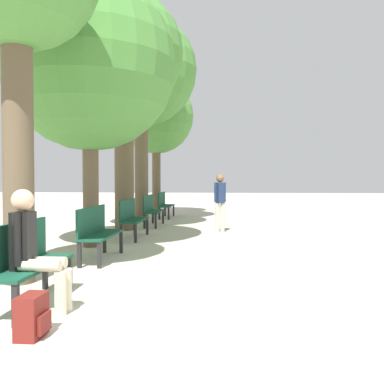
% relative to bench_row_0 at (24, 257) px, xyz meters
% --- Properties ---
extents(ground_plane, '(80.00, 80.00, 0.00)m').
position_rel_bench_row_0_xyz_m(ground_plane, '(2.13, -0.73, -0.55)').
color(ground_plane, beige).
extents(bench_row_0, '(0.42, 1.53, 0.96)m').
position_rel_bench_row_0_xyz_m(bench_row_0, '(0.00, 0.00, 0.00)').
color(bench_row_0, '#144733').
rests_on(bench_row_0, ground_plane).
extents(bench_row_1, '(0.42, 1.53, 0.96)m').
position_rel_bench_row_0_xyz_m(bench_row_1, '(0.00, 2.77, 0.00)').
color(bench_row_1, '#144733').
rests_on(bench_row_1, ground_plane).
extents(bench_row_2, '(0.42, 1.53, 0.96)m').
position_rel_bench_row_0_xyz_m(bench_row_2, '(0.00, 5.53, 0.00)').
color(bench_row_2, '#144733').
rests_on(bench_row_2, ground_plane).
extents(bench_row_3, '(0.42, 1.53, 0.96)m').
position_rel_bench_row_0_xyz_m(bench_row_3, '(0.00, 8.30, 0.00)').
color(bench_row_3, '#144733').
rests_on(bench_row_3, ground_plane).
extents(bench_row_4, '(0.42, 1.53, 0.96)m').
position_rel_bench_row_0_xyz_m(bench_row_4, '(0.00, 11.06, 0.00)').
color(bench_row_4, '#144733').
rests_on(bench_row_4, ground_plane).
extents(tree_row_1, '(3.67, 3.67, 5.72)m').
position_rel_bench_row_0_xyz_m(tree_row_1, '(-0.58, 4.22, 3.32)').
color(tree_row_1, brown).
rests_on(tree_row_1, ground_plane).
extents(tree_row_2, '(3.37, 3.37, 6.71)m').
position_rel_bench_row_0_xyz_m(tree_row_2, '(-0.58, 7.23, 4.38)').
color(tree_row_2, brown).
rests_on(tree_row_2, ground_plane).
extents(tree_row_3, '(3.78, 3.78, 7.03)m').
position_rel_bench_row_0_xyz_m(tree_row_3, '(-0.58, 9.69, 4.54)').
color(tree_row_3, brown).
rests_on(tree_row_3, ground_plane).
extents(tree_row_4, '(3.08, 3.08, 5.58)m').
position_rel_bench_row_0_xyz_m(tree_row_4, '(-0.58, 12.78, 3.45)').
color(tree_row_4, brown).
rests_on(tree_row_4, ground_plane).
extents(person_seated, '(0.63, 0.36, 1.35)m').
position_rel_bench_row_0_xyz_m(person_seated, '(0.23, -0.25, 0.16)').
color(person_seated, beige).
rests_on(person_seated, ground_plane).
extents(backpack, '(0.24, 0.33, 0.40)m').
position_rel_bench_row_0_xyz_m(backpack, '(0.54, -0.97, -0.36)').
color(backpack, maroon).
rests_on(backpack, ground_plane).
extents(pedestrian_near, '(0.32, 0.27, 1.58)m').
position_rel_bench_row_0_xyz_m(pedestrian_near, '(2.14, 6.94, 0.35)').
color(pedestrian_near, beige).
rests_on(pedestrian_near, ground_plane).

